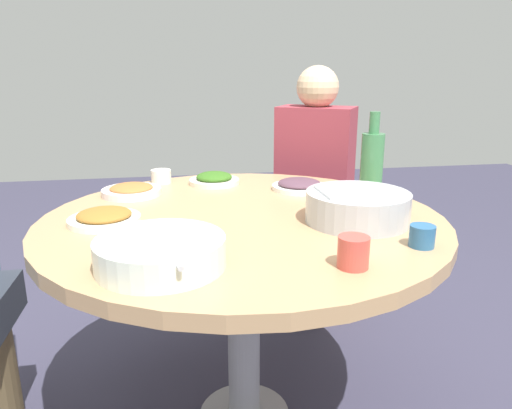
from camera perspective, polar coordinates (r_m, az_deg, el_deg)
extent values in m
cylinder|color=#99999E|center=(1.61, -1.48, -14.25)|extent=(0.11, 0.11, 0.67)
cylinder|color=tan|center=(1.46, -1.58, -2.10)|extent=(1.22, 1.22, 0.04)
cylinder|color=#B2B5BA|center=(1.42, 12.04, -0.29)|extent=(0.30, 0.30, 0.09)
ellipsoid|color=white|center=(1.41, 12.05, -0.11)|extent=(0.25, 0.25, 0.10)
cube|color=white|center=(1.37, 8.97, 1.49)|extent=(0.06, 0.15, 0.01)
cylinder|color=white|center=(1.10, -11.35, -5.66)|extent=(0.29, 0.29, 0.07)
cylinder|color=black|center=(1.10, -11.33, -5.96)|extent=(0.26, 0.26, 0.05)
cylinder|color=silver|center=(1.09, -11.41, -4.49)|extent=(0.10, 0.32, 0.01)
cylinder|color=white|center=(1.45, -17.68, -1.79)|extent=(0.21, 0.21, 0.02)
ellipsoid|color=#9D6528|center=(1.45, -17.74, -1.17)|extent=(0.16, 0.16, 0.03)
cylinder|color=silver|center=(1.86, -5.02, 2.76)|extent=(0.19, 0.19, 0.02)
ellipsoid|color=#33641C|center=(1.86, -5.03, 3.32)|extent=(0.14, 0.14, 0.04)
cylinder|color=white|center=(1.77, 5.21, 2.06)|extent=(0.20, 0.20, 0.02)
ellipsoid|color=#553746|center=(1.77, 5.22, 2.56)|extent=(0.16, 0.16, 0.03)
cylinder|color=silver|center=(1.75, -14.66, 1.48)|extent=(0.21, 0.21, 0.02)
ellipsoid|color=#B46832|center=(1.74, -14.69, 1.94)|extent=(0.15, 0.15, 0.03)
cylinder|color=#407E4D|center=(1.74, 13.69, 4.73)|extent=(0.08, 0.08, 0.22)
cylinder|color=#407E4D|center=(1.72, 14.01, 9.49)|extent=(0.04, 0.04, 0.08)
cylinder|color=#295D8D|center=(1.27, 19.26, -3.59)|extent=(0.06, 0.06, 0.06)
cylinder|color=#C94A40|center=(1.09, 11.57, -5.60)|extent=(0.07, 0.07, 0.07)
cylinder|color=white|center=(1.90, -11.29, 3.31)|extent=(0.08, 0.08, 0.05)
cylinder|color=brown|center=(2.41, 6.65, -7.64)|extent=(0.37, 0.37, 0.43)
cube|color=#2D333D|center=(2.31, 6.86, -1.40)|extent=(0.45, 0.46, 0.12)
cube|color=#973440|center=(2.24, 7.11, 5.69)|extent=(0.39, 0.35, 0.46)
sphere|color=beige|center=(2.21, 7.39, 13.76)|extent=(0.19, 0.19, 0.19)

